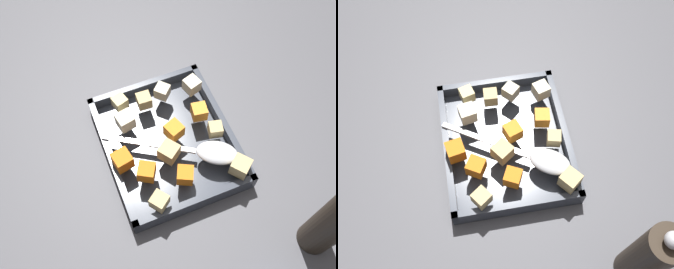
{
  "view_description": "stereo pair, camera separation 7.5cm",
  "coord_description": "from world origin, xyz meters",
  "views": [
    {
      "loc": [
        0.32,
        -0.15,
        0.71
      ],
      "look_at": [
        -0.01,
        -0.01,
        0.05
      ],
      "focal_mm": 42.05,
      "sensor_mm": 36.0,
      "label": 1
    },
    {
      "loc": [
        0.34,
        -0.07,
        0.71
      ],
      "look_at": [
        -0.01,
        -0.01,
        0.05
      ],
      "focal_mm": 42.05,
      "sensor_mm": 36.0,
      "label": 2
    }
  ],
  "objects": [
    {
      "name": "carrot_chunk_rim_edge",
      "position": [
        0.08,
        -0.02,
        0.06
      ],
      "size": [
        0.04,
        0.04,
        0.03
      ],
      "primitive_type": "cube",
      "rotation": [
        0.0,
        0.0,
        5.82
      ],
      "color": "orange",
      "rests_on": "baking_dish"
    },
    {
      "name": "potato_chunk_back_center",
      "position": [
        -0.09,
        0.07,
        0.06
      ],
      "size": [
        0.04,
        0.04,
        0.03
      ],
      "primitive_type": "cube",
      "rotation": [
        0.0,
        0.0,
        5.01
      ],
      "color": "beige",
      "rests_on": "baking_dish"
    },
    {
      "name": "carrot_chunk_center",
      "position": [
        0.01,
        -0.11,
        0.06
      ],
      "size": [
        0.04,
        0.04,
        0.03
      ],
      "primitive_type": "cube",
      "rotation": [
        0.0,
        0.0,
        4.91
      ],
      "color": "orange",
      "rests_on": "baking_dish"
    },
    {
      "name": "potato_chunk_near_spoon",
      "position": [
        0.11,
        0.08,
        0.06
      ],
      "size": [
        0.04,
        0.04,
        0.03
      ],
      "primitive_type": "cube",
      "rotation": [
        0.0,
        0.0,
        2.24
      ],
      "color": "tan",
      "rests_on": "baking_dish"
    },
    {
      "name": "pepper_mill",
      "position": [
        0.26,
        0.16,
        0.1
      ],
      "size": [
        0.06,
        0.06,
        0.22
      ],
      "color": "#2D2319",
      "rests_on": "ground_plane"
    },
    {
      "name": "potato_chunk_corner_sw",
      "position": [
        -0.09,
        -0.03,
        0.06
      ],
      "size": [
        0.03,
        0.03,
        0.03
      ],
      "primitive_type": "cube",
      "rotation": [
        0.0,
        0.0,
        4.67
      ],
      "color": "tan",
      "rests_on": "baking_dish"
    },
    {
      "name": "carrot_chunk_near_left",
      "position": [
        0.05,
        -0.08,
        0.06
      ],
      "size": [
        0.04,
        0.04,
        0.03
      ],
      "primitive_type": "cube",
      "rotation": [
        0.0,
        0.0,
        2.61
      ],
      "color": "orange",
      "rests_on": "baking_dish"
    },
    {
      "name": "ground_plane",
      "position": [
        0.0,
        0.0,
        0.0
      ],
      "size": [
        4.0,
        4.0,
        0.0
      ],
      "primitive_type": "plane",
      "color": "#4C4C51"
    },
    {
      "name": "carrot_chunk_mid_right",
      "position": [
        -0.01,
        0.0,
        0.06
      ],
      "size": [
        0.04,
        0.04,
        0.03
      ],
      "primitive_type": "cube",
      "rotation": [
        0.0,
        0.0,
        1.92
      ],
      "color": "orange",
      "rests_on": "baking_dish"
    },
    {
      "name": "potato_chunk_corner_nw",
      "position": [
        0.02,
        0.07,
        0.06
      ],
      "size": [
        0.03,
        0.03,
        0.03
      ],
      "primitive_type": "cube",
      "rotation": [
        0.0,
        0.0,
        4.48
      ],
      "color": "tan",
      "rests_on": "baking_dish"
    },
    {
      "name": "potato_chunk_front_center",
      "position": [
        0.03,
        -0.03,
        0.06
      ],
      "size": [
        0.04,
        0.04,
        0.03
      ],
      "primitive_type": "cube",
      "rotation": [
        0.0,
        0.0,
        2.2
      ],
      "color": "tan",
      "rests_on": "baking_dish"
    },
    {
      "name": "carrot_chunk_far_right",
      "position": [
        -0.03,
        0.06,
        0.06
      ],
      "size": [
        0.03,
        0.03,
        0.03
      ],
      "primitive_type": "cube",
      "rotation": [
        0.0,
        0.0,
        6.12
      ],
      "color": "orange",
      "rests_on": "baking_dish"
    },
    {
      "name": "potato_chunk_heap_side",
      "position": [
        -0.11,
        -0.07,
        0.06
      ],
      "size": [
        0.03,
        0.03,
        0.03
      ],
      "primitive_type": "cube",
      "rotation": [
        0.0,
        0.0,
        3.43
      ],
      "color": "#E0CC89",
      "rests_on": "baking_dish"
    },
    {
      "name": "potato_chunk_heap_top",
      "position": [
        -0.1,
        0.01,
        0.06
      ],
      "size": [
        0.04,
        0.04,
        0.03
      ],
      "primitive_type": "cube",
      "rotation": [
        0.0,
        0.0,
        2.34
      ],
      "color": "beige",
      "rests_on": "baking_dish"
    },
    {
      "name": "baking_dish",
      "position": [
        -0.01,
        -0.01,
        0.01
      ],
      "size": [
        0.28,
        0.24,
        0.04
      ],
      "color": "#333842",
      "rests_on": "ground_plane"
    },
    {
      "name": "serving_spoon",
      "position": [
        0.05,
        0.05,
        0.05
      ],
      "size": [
        0.16,
        0.24,
        0.02
      ],
      "rotation": [
        0.0,
        0.0,
        4.16
      ],
      "color": "silver",
      "rests_on": "baking_dish"
    },
    {
      "name": "potato_chunk_corner_ne",
      "position": [
        0.11,
        -0.08,
        0.06
      ],
      "size": [
        0.04,
        0.04,
        0.03
      ],
      "primitive_type": "cube",
      "rotation": [
        0.0,
        0.0,
        3.78
      ],
      "color": "tan",
      "rests_on": "baking_dish"
    },
    {
      "name": "potato_chunk_mid_left",
      "position": [
        -0.06,
        -0.08,
        0.06
      ],
      "size": [
        0.04,
        0.04,
        0.03
      ],
      "primitive_type": "cube",
      "rotation": [
        0.0,
        0.0,
        0.19
      ],
      "color": "beige",
      "rests_on": "baking_dish"
    }
  ]
}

